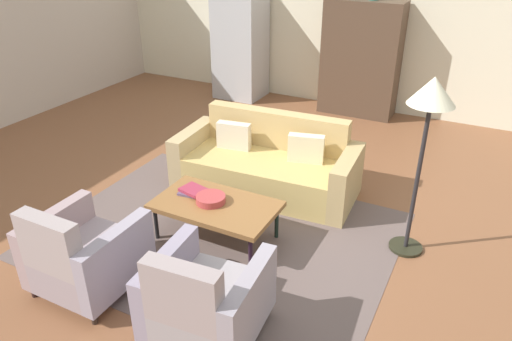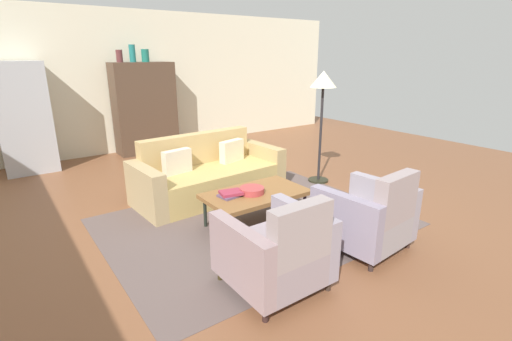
{
  "view_description": "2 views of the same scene",
  "coord_description": "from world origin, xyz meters",
  "px_view_note": "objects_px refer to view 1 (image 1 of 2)",
  "views": [
    {
      "loc": [
        1.79,
        -3.78,
        2.84
      ],
      "look_at": [
        -0.16,
        0.03,
        0.61
      ],
      "focal_mm": 33.67,
      "sensor_mm": 36.0,
      "label": 1
    },
    {
      "loc": [
        -2.77,
        -3.73,
        1.97
      ],
      "look_at": [
        -0.31,
        -0.32,
        0.64
      ],
      "focal_mm": 26.1,
      "sensor_mm": 36.0,
      "label": 2
    }
  ],
  "objects_px": {
    "book_stack": "(193,191)",
    "floor_lamp": "(430,109)",
    "couch": "(268,165)",
    "coffee_table": "(216,206)",
    "fruit_bowl": "(211,199)",
    "armchair_left": "(82,257)",
    "refrigerator": "(240,45)",
    "armchair_right": "(204,303)",
    "cabinet": "(361,59)"
  },
  "relations": [
    {
      "from": "couch",
      "to": "book_stack",
      "type": "height_order",
      "value": "couch"
    },
    {
      "from": "coffee_table",
      "to": "floor_lamp",
      "type": "bearing_deg",
      "value": 21.59
    },
    {
      "from": "cabinet",
      "to": "couch",
      "type": "bearing_deg",
      "value": -93.95
    },
    {
      "from": "coffee_table",
      "to": "fruit_bowl",
      "type": "relative_size",
      "value": 4.13
    },
    {
      "from": "cabinet",
      "to": "refrigerator",
      "type": "distance_m",
      "value": 2.13
    },
    {
      "from": "couch",
      "to": "floor_lamp",
      "type": "height_order",
      "value": "floor_lamp"
    },
    {
      "from": "armchair_right",
      "to": "floor_lamp",
      "type": "height_order",
      "value": "floor_lamp"
    },
    {
      "from": "cabinet",
      "to": "floor_lamp",
      "type": "distance_m",
      "value": 3.81
    },
    {
      "from": "armchair_left",
      "to": "floor_lamp",
      "type": "bearing_deg",
      "value": 38.53
    },
    {
      "from": "refrigerator",
      "to": "floor_lamp",
      "type": "height_order",
      "value": "refrigerator"
    },
    {
      "from": "armchair_left",
      "to": "refrigerator",
      "type": "height_order",
      "value": "refrigerator"
    },
    {
      "from": "armchair_left",
      "to": "book_stack",
      "type": "bearing_deg",
      "value": 76.36
    },
    {
      "from": "couch",
      "to": "coffee_table",
      "type": "distance_m",
      "value": 1.19
    },
    {
      "from": "couch",
      "to": "floor_lamp",
      "type": "xyz_separation_m",
      "value": [
        1.74,
        -0.5,
        1.16
      ]
    },
    {
      "from": "armchair_right",
      "to": "fruit_bowl",
      "type": "relative_size",
      "value": 3.03
    },
    {
      "from": "armchair_right",
      "to": "armchair_left",
      "type": "bearing_deg",
      "value": 175.31
    },
    {
      "from": "armchair_left",
      "to": "cabinet",
      "type": "relative_size",
      "value": 0.49
    },
    {
      "from": "armchair_right",
      "to": "refrigerator",
      "type": "bearing_deg",
      "value": 111.32
    },
    {
      "from": "coffee_table",
      "to": "refrigerator",
      "type": "distance_m",
      "value": 4.5
    },
    {
      "from": "couch",
      "to": "cabinet",
      "type": "xyz_separation_m",
      "value": [
        0.2,
        2.95,
        0.61
      ]
    },
    {
      "from": "coffee_table",
      "to": "floor_lamp",
      "type": "xyz_separation_m",
      "value": [
        1.73,
        0.69,
        1.08
      ]
    },
    {
      "from": "book_stack",
      "to": "refrigerator",
      "type": "xyz_separation_m",
      "value": [
        -1.63,
        3.97,
        0.49
      ]
    },
    {
      "from": "coffee_table",
      "to": "fruit_bowl",
      "type": "bearing_deg",
      "value": -180.0
    },
    {
      "from": "coffee_table",
      "to": "floor_lamp",
      "type": "relative_size",
      "value": 0.7
    },
    {
      "from": "couch",
      "to": "armchair_left",
      "type": "distance_m",
      "value": 2.43
    },
    {
      "from": "cabinet",
      "to": "coffee_table",
      "type": "bearing_deg",
      "value": -92.74
    },
    {
      "from": "couch",
      "to": "fruit_bowl",
      "type": "relative_size",
      "value": 7.4
    },
    {
      "from": "armchair_left",
      "to": "armchair_right",
      "type": "xyz_separation_m",
      "value": [
        1.21,
        0.0,
        0.0
      ]
    },
    {
      "from": "coffee_table",
      "to": "cabinet",
      "type": "relative_size",
      "value": 0.67
    },
    {
      "from": "book_stack",
      "to": "cabinet",
      "type": "bearing_deg",
      "value": 83.03
    },
    {
      "from": "fruit_bowl",
      "to": "refrigerator",
      "type": "height_order",
      "value": "refrigerator"
    },
    {
      "from": "couch",
      "to": "refrigerator",
      "type": "distance_m",
      "value": 3.49
    },
    {
      "from": "fruit_bowl",
      "to": "floor_lamp",
      "type": "bearing_deg",
      "value": 20.99
    },
    {
      "from": "couch",
      "to": "armchair_right",
      "type": "relative_size",
      "value": 2.44
    },
    {
      "from": "refrigerator",
      "to": "armchair_right",
      "type": "bearing_deg",
      "value": -63.99
    },
    {
      "from": "cabinet",
      "to": "armchair_right",
      "type": "bearing_deg",
      "value": -85.61
    },
    {
      "from": "book_stack",
      "to": "coffee_table",
      "type": "bearing_deg",
      "value": -12.14
    },
    {
      "from": "couch",
      "to": "refrigerator",
      "type": "relative_size",
      "value": 1.16
    },
    {
      "from": "book_stack",
      "to": "floor_lamp",
      "type": "distance_m",
      "value": 2.35
    },
    {
      "from": "refrigerator",
      "to": "armchair_left",
      "type": "bearing_deg",
      "value": -75.64
    },
    {
      "from": "armchair_right",
      "to": "fruit_bowl",
      "type": "bearing_deg",
      "value": 114.81
    },
    {
      "from": "couch",
      "to": "coffee_table",
      "type": "height_order",
      "value": "couch"
    },
    {
      "from": "fruit_bowl",
      "to": "floor_lamp",
      "type": "relative_size",
      "value": 0.17
    },
    {
      "from": "armchair_right",
      "to": "book_stack",
      "type": "xyz_separation_m",
      "value": [
        -0.9,
        1.23,
        0.09
      ]
    },
    {
      "from": "cabinet",
      "to": "floor_lamp",
      "type": "xyz_separation_m",
      "value": [
        1.53,
        -3.45,
        0.54
      ]
    },
    {
      "from": "armchair_left",
      "to": "cabinet",
      "type": "xyz_separation_m",
      "value": [
        0.8,
        5.3,
        0.56
      ]
    },
    {
      "from": "floor_lamp",
      "to": "couch",
      "type": "bearing_deg",
      "value": 163.93
    },
    {
      "from": "coffee_table",
      "to": "refrigerator",
      "type": "bearing_deg",
      "value": 115.6
    },
    {
      "from": "armchair_right",
      "to": "floor_lamp",
      "type": "relative_size",
      "value": 0.51
    },
    {
      "from": "book_stack",
      "to": "refrigerator",
      "type": "distance_m",
      "value": 4.32
    }
  ]
}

